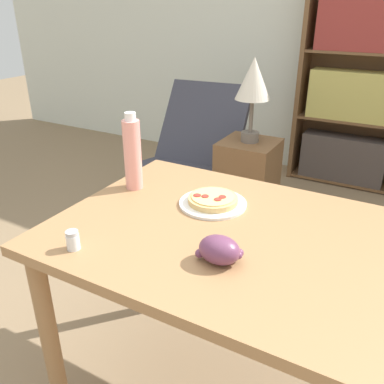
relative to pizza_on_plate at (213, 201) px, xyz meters
The scene contains 10 objects.
wall_back 2.53m from the pizza_on_plate, 87.15° to the left, with size 8.00×0.05×2.60m.
dining_table 0.22m from the pizza_on_plate, 49.45° to the right, with size 1.08×0.82×0.77m.
pizza_on_plate is the anchor object (origin of this frame).
grape_bunch 0.34m from the pizza_on_plate, 60.59° to the right, with size 0.13×0.10×0.08m.
drink_bottle 0.35m from the pizza_on_plate, behind, with size 0.07×0.07×0.29m.
salt_shaker 0.50m from the pizza_on_plate, 116.77° to the right, with size 0.04×0.04×0.06m.
lounge_chair_near 1.54m from the pizza_on_plate, 121.62° to the left, with size 0.68×0.81×0.88m.
bookshelf 2.31m from the pizza_on_plate, 87.53° to the left, with size 0.87×0.27×1.61m.
side_table 1.26m from the pizza_on_plate, 105.09° to the left, with size 0.34×0.34×0.63m.
table_lamp 1.18m from the pizza_on_plate, 105.09° to the left, with size 0.21×0.21×0.50m.
Camera 1 is at (0.43, -0.99, 1.41)m, focal length 38.00 mm.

